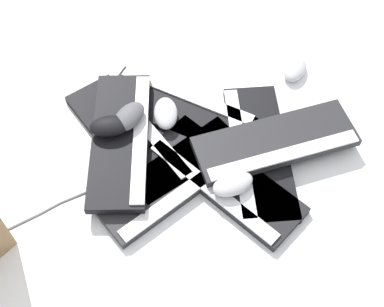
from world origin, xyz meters
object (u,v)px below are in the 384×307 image
Objects in this scene: keyboard_0 at (178,111)px; keyboard_5 at (276,142)px; mouse_0 at (233,184)px; mouse_4 at (110,126)px; keyboard_1 at (128,136)px; keyboard_2 at (175,179)px; mouse_3 at (295,68)px; mouse_2 at (166,113)px; keyboard_6 at (121,139)px; mouse_1 at (129,117)px; keyboard_3 at (225,179)px; keyboard_4 at (258,151)px.

keyboard_5 is at bearing -111.79° from keyboard_0.
mouse_4 reaches higher than mouse_0.
keyboard_1 is 0.93× the size of keyboard_5.
mouse_3 is at bearing -38.51° from keyboard_2.
mouse_3 is (0.22, -0.37, -0.03)m from mouse_2.
mouse_1 reaches higher than keyboard_6.
mouse_4 is at bearing 71.95° from keyboard_3.
keyboard_2 is at bearing -131.84° from keyboard_1.
mouse_4 is (0.10, 0.32, 0.07)m from keyboard_3.
keyboard_4 is (-0.12, -0.23, 0.00)m from keyboard_0.
mouse_1 is 0.06m from mouse_4.
keyboard_6 is 0.05m from mouse_4.
keyboard_0 is 4.22× the size of mouse_1.
mouse_4 reaches higher than mouse_3.
keyboard_2 is 3.83× the size of mouse_2.
mouse_3 is (0.41, -0.33, 0.01)m from keyboard_2.
mouse_0 is 1.00× the size of mouse_1.
keyboard_2 is 3.83× the size of mouse_4.
keyboard_5 reaches higher than keyboard_1.
keyboard_3 is 0.30m from keyboard_6.
keyboard_4 is at bearing 107.24° from keyboard_5.
mouse_1 reaches higher than keyboard_4.
mouse_3 is at bearing -67.44° from mouse_2.
keyboard_5 is (0.01, -0.04, 0.03)m from keyboard_4.
mouse_0 is 1.00× the size of mouse_4.
keyboard_5 is (-0.11, -0.28, 0.03)m from keyboard_0.
keyboard_4 is 0.37m from mouse_1.
keyboard_5 is 4.22× the size of mouse_1.
mouse_3 is at bearing -61.34° from keyboard_0.
keyboard_4 is at bearing -14.01° from mouse_4.
keyboard_1 is at bearing 66.70° from keyboard_3.
keyboard_1 is at bearing 8.92° from mouse_4.
keyboard_3 is 3.98× the size of mouse_2.
mouse_4 is at bearing 155.81° from mouse_1.
mouse_1 reaches higher than keyboard_2.
mouse_0 is (-0.03, -0.02, 0.04)m from keyboard_3.
keyboard_6 is at bearing 91.22° from keyboard_4.
keyboard_0 is 0.20m from keyboard_6.
keyboard_6 is at bearing 130.66° from mouse_0.
keyboard_5 reaches higher than keyboard_2.
keyboard_1 is 0.55m from mouse_3.
mouse_1 and mouse_4 have the same top height.
keyboard_4 is 0.41m from mouse_4.
keyboard_3 is at bearing -9.41° from mouse_3.
mouse_3 reaches higher than keyboard_2.
keyboard_3 is at bearing 91.61° from mouse_0.
keyboard_1 is at bearing -19.00° from keyboard_6.
keyboard_0 is at bearing -45.10° from mouse_3.
keyboard_0 is 0.30m from mouse_0.
mouse_2 is 0.16m from mouse_4.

